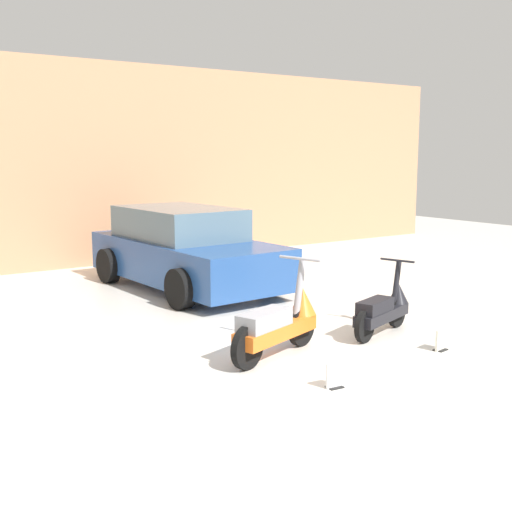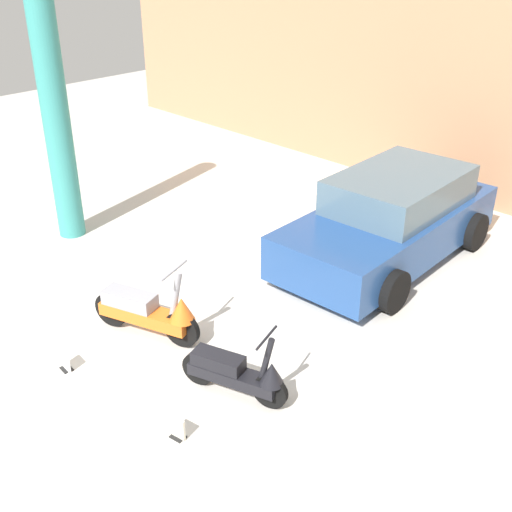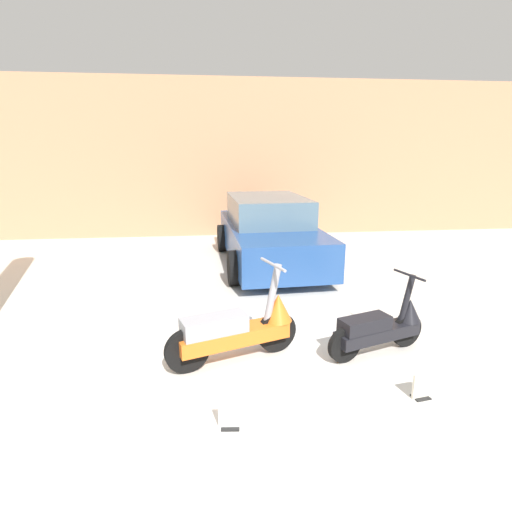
{
  "view_description": "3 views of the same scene",
  "coord_description": "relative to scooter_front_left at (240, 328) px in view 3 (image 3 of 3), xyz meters",
  "views": [
    {
      "loc": [
        -4.61,
        -5.09,
        2.32
      ],
      "look_at": [
        0.46,
        2.32,
        0.88
      ],
      "focal_mm": 45.0,
      "sensor_mm": 36.0,
      "label": 1
    },
    {
      "loc": [
        5.55,
        -3.28,
        4.85
      ],
      "look_at": [
        0.16,
        2.15,
        0.82
      ],
      "focal_mm": 45.0,
      "sensor_mm": 36.0,
      "label": 2
    },
    {
      "loc": [
        -0.6,
        -3.45,
        2.33
      ],
      "look_at": [
        0.05,
        2.34,
        0.79
      ],
      "focal_mm": 28.0,
      "sensor_mm": 36.0,
      "label": 3
    }
  ],
  "objects": [
    {
      "name": "placard_near_right_scooter",
      "position": [
        1.7,
        -0.94,
        -0.28
      ],
      "size": [
        0.2,
        0.14,
        0.26
      ],
      "rotation": [
        0.0,
        0.0,
        0.16
      ],
      "color": "black",
      "rests_on": "ground_plane"
    },
    {
      "name": "ground_plane",
      "position": [
        0.32,
        -0.69,
        -0.39
      ],
      "size": [
        28.0,
        28.0,
        0.0
      ],
      "primitive_type": "plane",
      "color": "silver"
    },
    {
      "name": "scooter_front_left",
      "position": [
        0.0,
        0.0,
        0.0
      ],
      "size": [
        1.52,
        0.78,
        1.1
      ],
      "rotation": [
        0.0,
        0.0,
        0.33
      ],
      "color": "black",
      "rests_on": "ground_plane"
    },
    {
      "name": "placard_near_left_scooter",
      "position": [
        -0.17,
        -1.16,
        -0.28
      ],
      "size": [
        0.2,
        0.13,
        0.26
      ],
      "rotation": [
        0.0,
        0.0,
        -0.09
      ],
      "color": "black",
      "rests_on": "ground_plane"
    },
    {
      "name": "car_rear_left",
      "position": [
        0.91,
        4.03,
        0.28
      ],
      "size": [
        2.15,
        4.18,
        1.39
      ],
      "rotation": [
        0.0,
        0.0,
        -1.52
      ],
      "color": "navy",
      "rests_on": "ground_plane"
    },
    {
      "name": "wall_back",
      "position": [
        0.32,
        7.08,
        1.71
      ],
      "size": [
        19.6,
        0.12,
        4.2
      ],
      "primitive_type": "cube",
      "color": "tan",
      "rests_on": "ground_plane"
    },
    {
      "name": "scooter_front_right",
      "position": [
        1.67,
        -0.02,
        -0.06
      ],
      "size": [
        1.29,
        0.65,
        0.93
      ],
      "rotation": [
        0.0,
        0.0,
        0.32
      ],
      "color": "black",
      "rests_on": "ground_plane"
    }
  ]
}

